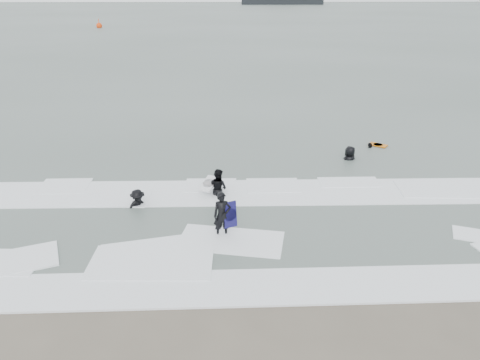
{
  "coord_description": "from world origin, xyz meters",
  "views": [
    {
      "loc": [
        -0.39,
        -12.14,
        8.64
      ],
      "look_at": [
        0.0,
        5.0,
        1.1
      ],
      "focal_mm": 35.0,
      "sensor_mm": 36.0,
      "label": 1
    }
  ],
  "objects_px": {
    "surfer_centre": "(223,236)",
    "surfer_breaker": "(138,208)",
    "buoy": "(99,26)",
    "vessel_horizon": "(282,0)",
    "surfer_wading": "(218,195)",
    "surfer_right_far": "(349,160)",
    "surfer_right_near": "(370,148)"
  },
  "relations": [
    {
      "from": "surfer_wading",
      "to": "surfer_breaker",
      "type": "height_order",
      "value": "surfer_wading"
    },
    {
      "from": "buoy",
      "to": "vessel_horizon",
      "type": "bearing_deg",
      "value": 60.68
    },
    {
      "from": "vessel_horizon",
      "to": "surfer_right_far",
      "type": "bearing_deg",
      "value": -94.57
    },
    {
      "from": "surfer_wading",
      "to": "vessel_horizon",
      "type": "height_order",
      "value": "vessel_horizon"
    },
    {
      "from": "surfer_breaker",
      "to": "buoy",
      "type": "distance_m",
      "value": 72.55
    },
    {
      "from": "surfer_breaker",
      "to": "surfer_right_far",
      "type": "relative_size",
      "value": 0.87
    },
    {
      "from": "surfer_wading",
      "to": "surfer_centre",
      "type": "bearing_deg",
      "value": 132.84
    },
    {
      "from": "buoy",
      "to": "vessel_horizon",
      "type": "relative_size",
      "value": 0.06
    },
    {
      "from": "surfer_wading",
      "to": "vessel_horizon",
      "type": "distance_m",
      "value": 140.85
    },
    {
      "from": "surfer_centre",
      "to": "buoy",
      "type": "relative_size",
      "value": 1.06
    },
    {
      "from": "surfer_wading",
      "to": "surfer_right_far",
      "type": "height_order",
      "value": "surfer_right_far"
    },
    {
      "from": "surfer_wading",
      "to": "surfer_right_near",
      "type": "xyz_separation_m",
      "value": [
        8.12,
        5.68,
        0.0
      ]
    },
    {
      "from": "surfer_wading",
      "to": "surfer_breaker",
      "type": "bearing_deg",
      "value": 58.06
    },
    {
      "from": "surfer_wading",
      "to": "vessel_horizon",
      "type": "relative_size",
      "value": 0.07
    },
    {
      "from": "surfer_breaker",
      "to": "surfer_right_near",
      "type": "height_order",
      "value": "surfer_breaker"
    },
    {
      "from": "surfer_centre",
      "to": "vessel_horizon",
      "type": "xyz_separation_m",
      "value": [
        17.21,
        143.2,
        1.3
      ]
    },
    {
      "from": "surfer_centre",
      "to": "vessel_horizon",
      "type": "relative_size",
      "value": 0.07
    },
    {
      "from": "surfer_centre",
      "to": "surfer_right_far",
      "type": "bearing_deg",
      "value": 37.74
    },
    {
      "from": "surfer_breaker",
      "to": "surfer_wading",
      "type": "bearing_deg",
      "value": -21.46
    },
    {
      "from": "surfer_right_far",
      "to": "vessel_horizon",
      "type": "bearing_deg",
      "value": -122.02
    },
    {
      "from": "vessel_horizon",
      "to": "surfer_breaker",
      "type": "bearing_deg",
      "value": -98.34
    },
    {
      "from": "surfer_right_far",
      "to": "vessel_horizon",
      "type": "distance_m",
      "value": 136.22
    },
    {
      "from": "buoy",
      "to": "surfer_right_near",
      "type": "bearing_deg",
      "value": -64.24
    },
    {
      "from": "surfer_centre",
      "to": "surfer_right_near",
      "type": "bearing_deg",
      "value": 37.47
    },
    {
      "from": "surfer_right_far",
      "to": "vessel_horizon",
      "type": "relative_size",
      "value": 0.07
    },
    {
      "from": "surfer_centre",
      "to": "surfer_right_far",
      "type": "height_order",
      "value": "surfer_right_far"
    },
    {
      "from": "surfer_centre",
      "to": "buoy",
      "type": "height_order",
      "value": "buoy"
    },
    {
      "from": "buoy",
      "to": "vessel_horizon",
      "type": "height_order",
      "value": "vessel_horizon"
    },
    {
      "from": "surfer_centre",
      "to": "surfer_breaker",
      "type": "xyz_separation_m",
      "value": [
        -3.44,
        2.33,
        0.0
      ]
    },
    {
      "from": "surfer_right_far",
      "to": "buoy",
      "type": "relative_size",
      "value": 1.14
    },
    {
      "from": "surfer_wading",
      "to": "surfer_right_far",
      "type": "distance_m",
      "value": 7.69
    },
    {
      "from": "surfer_right_far",
      "to": "surfer_breaker",
      "type": "bearing_deg",
      "value": -0.05
    }
  ]
}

